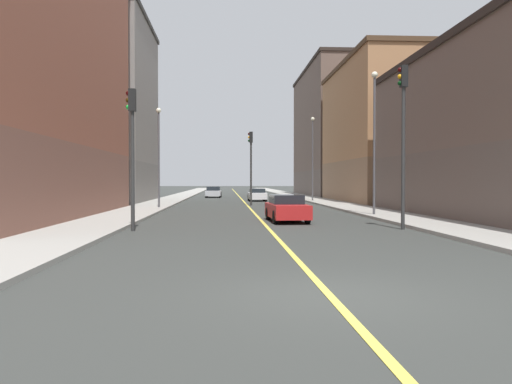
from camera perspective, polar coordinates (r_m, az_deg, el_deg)
The scene contains 16 objects.
ground_plane at distance 9.66m, azimuth 7.93°, elevation -11.04°, with size 400.00×400.00×0.00m, color #343734.
sidewalk_left at distance 59.05m, azimuth 5.83°, elevation -0.71°, with size 3.17×168.00×0.15m, color #9E9B93.
sidewalk_right at distance 58.57m, azimuth -9.02°, elevation -0.73°, with size 3.17×168.00×0.15m, color #9E9B93.
lane_center_stripe at distance 58.32m, azimuth -1.56°, elevation -0.79°, with size 0.16×154.00×0.01m, color #E5D14C.
building_left_mid at distance 52.19m, azimuth 14.59°, elevation 6.24°, with size 10.25×19.09×13.28m.
building_left_far at distance 73.93m, azimuth 9.20°, elevation 6.39°, with size 10.25×24.08×17.45m.
building_right_midblock at distance 52.67m, azimuth -17.06°, elevation 8.44°, with size 10.25×15.17×17.41m.
traffic_light_left_near at distance 22.96m, azimuth 15.72°, elevation 7.02°, with size 0.40×0.32×6.88m.
traffic_light_right_near at distance 21.98m, azimuth -13.34°, elevation 5.65°, with size 0.40×0.32×5.78m.
traffic_light_median_far at distance 43.60m, azimuth -0.57°, elevation 3.73°, with size 0.40×0.32×6.13m.
street_lamp_left_near at distance 30.67m, azimuth 12.76°, elevation 6.68°, with size 0.36×0.36×8.10m.
street_lamp_right_near at distance 38.42m, azimuth -10.54°, elevation 4.83°, with size 0.36×0.36×7.15m.
street_lamp_left_far at distance 51.06m, azimuth 6.19°, elevation 4.48°, with size 0.36×0.36×8.07m.
car_red at distance 26.34m, azimuth 3.37°, elevation -1.80°, with size 1.92×4.38×1.35m.
car_silver at distance 64.85m, azimuth -4.65°, elevation -0.02°, with size 1.96×4.27×1.35m.
car_white at distance 53.15m, azimuth 0.12°, elevation -0.31°, with size 1.82×4.05×1.27m.
Camera 1 is at (-1.86, -9.25, 2.05)m, focal length 36.74 mm.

